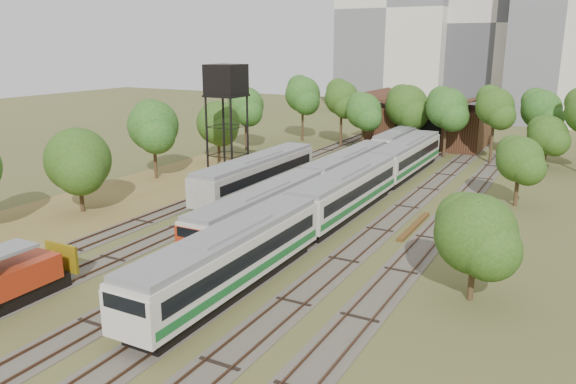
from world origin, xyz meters
The scene contains 15 objects.
ground centered at (0.00, 0.00, 0.00)m, with size 240.00×240.00×0.00m, color #475123.
dry_grass_patch centered at (-18.00, 8.00, 0.02)m, with size 14.00×60.00×0.04m, color brown.
tracks centered at (-0.67, 25.00, 0.04)m, with size 24.60×80.00×0.19m.
railcar_red_set centered at (-2.00, 21.53, 1.80)m, with size 2.75×34.57×3.40m.
railcar_green_set centered at (2.00, 20.26, 2.03)m, with size 3.11×52.08×3.84m.
railcar_rear centered at (-2.00, 48.78, 1.82)m, with size 2.79×16.08×3.45m.
old_grey_coach centered at (-8.00, 22.13, 2.07)m, with size 3.06×18.00×3.79m.
water_tower centered at (-13.50, 25.29, 10.33)m, with size 3.54×3.54×12.24m.
rail_pile_far centered at (8.20, 19.68, 0.12)m, with size 0.48×7.65×0.25m, color brown.
maintenance_shed centered at (-1.00, 57.98, 2.91)m, with size 16.45×11.55×7.58m.
tree_band_left centered at (-20.66, 19.55, 5.26)m, with size 8.59×54.20×8.63m.
tree_band_far centered at (0.01, 50.56, 6.45)m, with size 42.80×10.48×9.55m.
tree_band_right centered at (14.92, 27.88, 4.09)m, with size 5.24×43.68×6.34m.
tower_left centered at (-18.00, 95.00, 21.00)m, with size 22.00×16.00×42.00m, color beige.
tower_centre centered at (2.00, 100.00, 18.00)m, with size 20.00×18.00×36.00m, color beige.
Camera 1 is at (19.62, -22.65, 14.28)m, focal length 35.00 mm.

